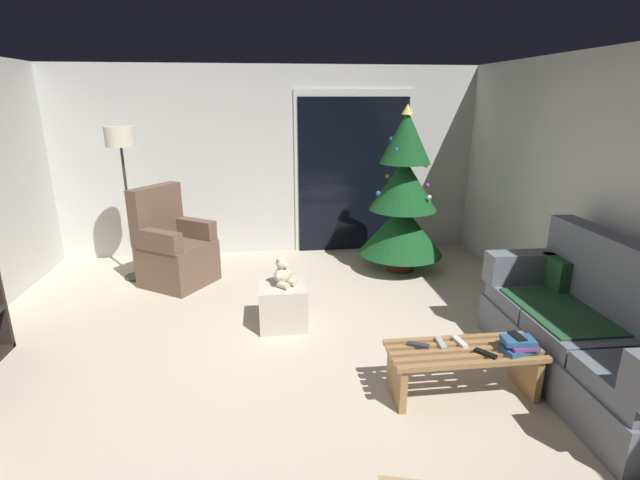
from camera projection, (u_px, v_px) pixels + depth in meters
ground_plane at (281, 367)px, 3.76m from camera, size 7.00×7.00×0.00m
wall_back at (270, 162)px, 6.29m from camera, size 5.72×0.12×2.50m
wall_right at (636, 207)px, 3.72m from camera, size 0.12×6.00×2.50m
patio_door_frame at (353, 172)px, 6.40m from camera, size 1.60×0.02×2.20m
patio_door_glass at (353, 176)px, 6.40m from camera, size 1.50×0.02×2.10m
couch at (595, 335)px, 3.45m from camera, size 0.81×1.95×1.08m
coffee_table at (463, 364)px, 3.35m from camera, size 1.10×0.40×0.37m
remote_black at (485, 353)px, 3.23m from camera, size 0.13×0.15×0.02m
remote_silver at (441, 343)px, 3.37m from camera, size 0.05×0.16×0.02m
remote_white at (460, 342)px, 3.39m from camera, size 0.07×0.16×0.02m
remote_graphite at (418, 345)px, 3.34m from camera, size 0.16×0.11×0.02m
book_stack at (519, 345)px, 3.27m from camera, size 0.27×0.20×0.10m
cell_phone at (517, 336)px, 3.28m from camera, size 0.08×0.15×0.01m
christmas_tree at (403, 200)px, 5.65m from camera, size 1.04×1.04×2.02m
armchair at (174, 250)px, 5.37m from camera, size 0.95×0.95×1.13m
floor_lamp at (122, 152)px, 5.20m from camera, size 0.32×0.32×1.78m
ottoman at (283, 305)px, 4.40m from camera, size 0.44×0.44×0.41m
teddy_bear_cream at (283, 273)px, 4.30m from camera, size 0.21×0.21×0.29m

